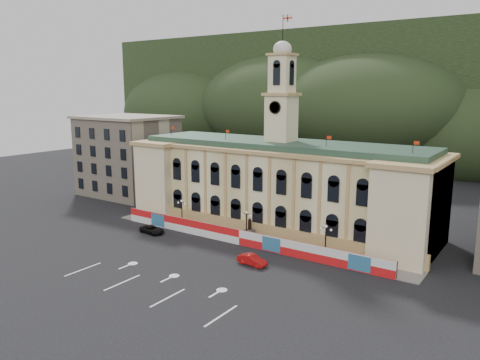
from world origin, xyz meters
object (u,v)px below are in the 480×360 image
Objects in this scene: black_suv at (152,230)px; statue at (250,233)px; lamp_center at (246,224)px; red_sedan at (252,260)px.

statue is at bearing -62.08° from black_suv.
lamp_center is 1.12× the size of red_sedan.
black_suv is (-16.00, -6.59, -0.52)m from statue.
statue is 2.14m from lamp_center.
statue is 11.31m from red_sedan.
statue is 17.31m from black_suv.
red_sedan is at bearing -54.97° from statue.
red_sedan reaches higher than black_suv.
black_suv is at bearing -157.60° from statue.
statue is 0.81× the size of red_sedan.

